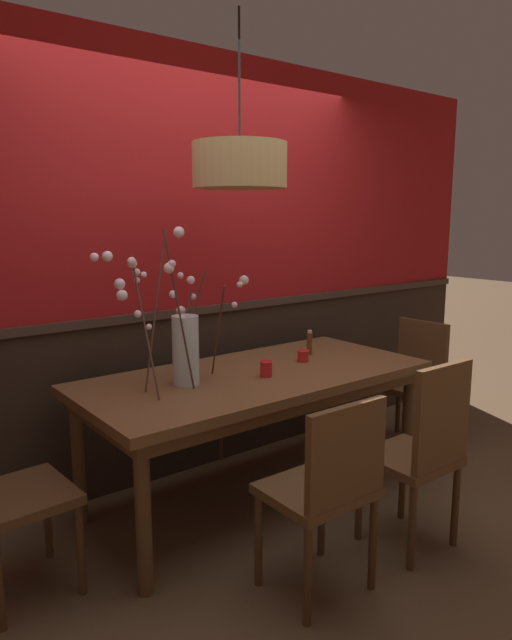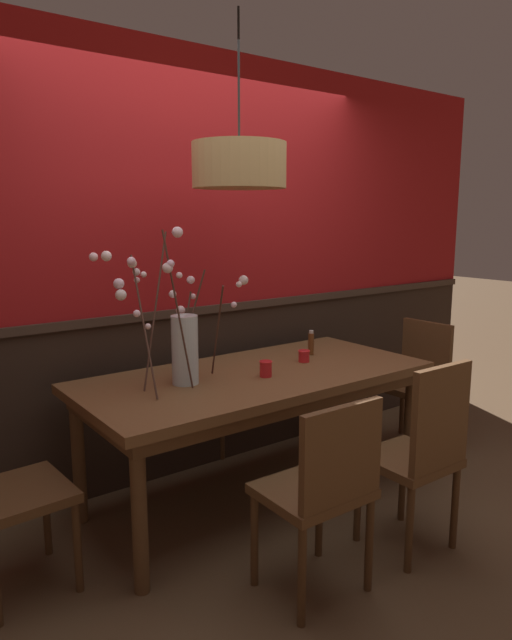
{
  "view_description": "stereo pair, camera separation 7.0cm",
  "coord_description": "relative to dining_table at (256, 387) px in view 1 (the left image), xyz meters",
  "views": [
    {
      "loc": [
        -1.93,
        -2.47,
        1.65
      ],
      "look_at": [
        0.0,
        0.0,
        1.07
      ],
      "focal_mm": 32.1,
      "sensor_mm": 36.0,
      "label": 1
    },
    {
      "loc": [
        -1.87,
        -2.51,
        1.65
      ],
      "look_at": [
        0.0,
        0.0,
        1.07
      ],
      "focal_mm": 32.1,
      "sensor_mm": 36.0,
      "label": 2
    }
  ],
  "objects": [
    {
      "name": "chair_far_side_left",
      "position": [
        -0.32,
        0.87,
        -0.17
      ],
      "size": [
        0.42,
        0.4,
        0.94
      ],
      "color": "brown",
      "rests_on": "ground"
    },
    {
      "name": "chair_head_east_end",
      "position": [
        1.41,
        -0.02,
        -0.18
      ],
      "size": [
        0.43,
        0.44,
        0.9
      ],
      "color": "brown",
      "rests_on": "ground"
    },
    {
      "name": "dining_table",
      "position": [
        0.0,
        0.0,
        0.0
      ],
      "size": [
        2.0,
        0.93,
        0.77
      ],
      "color": "brown",
      "rests_on": "ground"
    },
    {
      "name": "chair_near_side_right",
      "position": [
        0.32,
        -0.9,
        -0.15
      ],
      "size": [
        0.41,
        0.4,
        0.97
      ],
      "color": "brown",
      "rests_on": "ground"
    },
    {
      "name": "ground_plane",
      "position": [
        0.0,
        0.0,
        -0.69
      ],
      "size": [
        24.0,
        24.0,
        0.0
      ],
      "primitive_type": "plane",
      "color": "brown"
    },
    {
      "name": "condiment_bottle",
      "position": [
        0.53,
        0.13,
        0.16
      ],
      "size": [
        0.04,
        0.04,
        0.16
      ],
      "color": "brown",
      "rests_on": "dining_table"
    },
    {
      "name": "candle_holder_nearer_center",
      "position": [
        0.38,
        0.02,
        0.12
      ],
      "size": [
        0.07,
        0.07,
        0.07
      ],
      "color": "red",
      "rests_on": "dining_table"
    },
    {
      "name": "chair_near_side_left",
      "position": [
        -0.29,
        -0.87,
        -0.17
      ],
      "size": [
        0.45,
        0.39,
        0.9
      ],
      "color": "brown",
      "rests_on": "ground"
    },
    {
      "name": "pendant_lamp",
      "position": [
        -0.14,
        -0.05,
        1.21
      ],
      "size": [
        0.48,
        0.48,
        0.86
      ],
      "color": "tan"
    },
    {
      "name": "vase_with_blossoms",
      "position": [
        -0.45,
        0.06,
        0.32
      ],
      "size": [
        0.79,
        0.44,
        0.82
      ],
      "color": "silver",
      "rests_on": "dining_table"
    },
    {
      "name": "chair_far_side_right",
      "position": [
        0.31,
        0.87,
        -0.17
      ],
      "size": [
        0.46,
        0.47,
        0.92
      ],
      "color": "brown",
      "rests_on": "ground"
    },
    {
      "name": "chair_head_west_end",
      "position": [
        -1.39,
        -0.03,
        -0.16
      ],
      "size": [
        0.43,
        0.46,
        0.96
      ],
      "color": "brown",
      "rests_on": "ground"
    },
    {
      "name": "candle_holder_nearer_edge",
      "position": [
        -0.01,
        -0.1,
        0.13
      ],
      "size": [
        0.07,
        0.07,
        0.09
      ],
      "color": "red",
      "rests_on": "dining_table"
    },
    {
      "name": "back_wall",
      "position": [
        0.0,
        0.65,
        0.63
      ],
      "size": [
        5.4,
        0.14,
        2.65
      ],
      "color": "#2D2119",
      "rests_on": "ground"
    }
  ]
}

